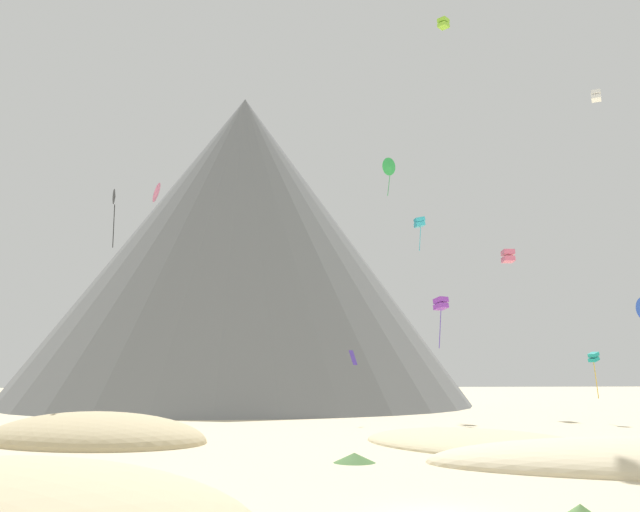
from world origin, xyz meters
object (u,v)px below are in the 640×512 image
Objects in this scene: rock_massif at (233,257)px; kite_cyan_mid at (419,222)px; bush_ridge_crest at (354,458)px; kite_teal_low at (594,358)px; bush_mid_center at (514,451)px; kite_violet_low at (441,304)px; kite_lime_high at (443,23)px; kite_pink_mid at (157,193)px; kite_rainbow_mid at (508,256)px; kite_black_mid at (115,199)px; kite_green_high at (389,167)px; kite_white_high at (596,96)px; kite_indigo_low at (353,358)px; bush_scatter_east at (2,486)px.

rock_massif is 21.83× the size of kite_cyan_mid.
bush_ridge_crest is 0.51× the size of kite_teal_low.
bush_mid_center is at bearing -9.59° from kite_cyan_mid.
kite_violet_low is 15.93m from kite_teal_low.
kite_lime_high is (-1.67, -9.85, 26.32)m from kite_violet_low.
kite_pink_mid is at bearing 115.01° from bush_ridge_crest.
kite_black_mid reaches higher than kite_rainbow_mid.
kite_green_high is at bearing -50.66° from rock_massif.
bush_ridge_crest is 1.03× the size of kite_pink_mid.
kite_pink_mid reaches higher than bush_mid_center.
kite_white_high is (37.18, -47.70, 9.02)m from rock_massif.
kite_rainbow_mid is 1.28× the size of kite_white_high.
kite_rainbow_mid reaches higher than kite_violet_low.
rock_massif reaches higher than kite_lime_high.
kite_violet_low is 3.66× the size of kite_indigo_low.
rock_massif is 43.16m from kite_black_mid.
bush_mid_center is at bearing 93.57° from kite_indigo_low.
kite_teal_low is (44.64, -7.96, -18.00)m from kite_pink_mid.
kite_indigo_low reaches higher than bush_ridge_crest.
bush_ridge_crest is at bearing 110.15° from kite_lime_high.
kite_lime_high is at bearing -114.96° from kite_pink_mid.
kite_cyan_mid is at bearing 71.15° from bush_ridge_crest.
kite_pink_mid is at bearing 15.00° from kite_white_high.
kite_black_mid is (-3.68, 36.92, 21.64)m from bush_scatter_east.
kite_teal_low is at bearing -80.23° from kite_green_high.
kite_cyan_mid is at bearing -26.43° from kite_white_high.
kite_white_high is at bearing 49.75° from bush_mid_center.
bush_scatter_east is at bearing 165.18° from kite_black_mid.
rock_massif is at bearing 85.04° from bush_scatter_east.
kite_cyan_mid is (0.95, 12.12, 11.43)m from kite_violet_low.
kite_green_high reaches higher than bush_mid_center.
kite_cyan_mid is (14.77, 43.28, 23.14)m from bush_ridge_crest.
kite_violet_low is at bearing -113.63° from kite_green_high.
kite_teal_low is 3.72× the size of kite_lime_high.
bush_ridge_crest is 0.46× the size of kite_green_high.
kite_pink_mid reaches higher than kite_cyan_mid.
bush_mid_center is at bearing 70.16° from kite_rainbow_mid.
kite_violet_low is (29.80, 39.28, 11.69)m from bush_scatter_east.
bush_scatter_east is at bearing -33.42° from kite_cyan_mid.
kite_lime_high is (-13.81, -21.81, 19.01)m from kite_rainbow_mid.
kite_pink_mid is at bearing -78.09° from kite_cyan_mid.
kite_rainbow_mid is 1.31× the size of kite_lime_high.
kite_teal_low is at bearing 38.70° from bush_scatter_east.
kite_green_high is at bearing 62.82° from bush_scatter_east.
kite_indigo_low is 0.25× the size of kite_black_mid.
rock_massif reaches higher than kite_white_high.
bush_scatter_east reaches higher than bush_ridge_crest.
bush_mid_center is 0.22× the size of kite_black_mid.
bush_mid_center is at bearing -153.98° from kite_black_mid.
bush_ridge_crest is 9.62m from bush_mid_center.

